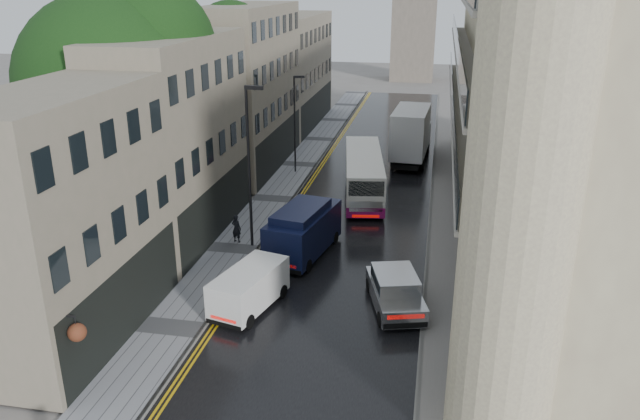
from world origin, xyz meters
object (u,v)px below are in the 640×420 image
(white_lorry, at_px, (393,140))
(pedestrian, at_px, (236,228))
(tree_far, at_px, (206,90))
(white_van, at_px, (214,300))
(tree_near, at_px, (113,116))
(navy_van, at_px, (270,240))
(silver_hatchback, at_px, (382,309))
(cream_bus, at_px, (348,188))
(lamp_post_near, at_px, (249,169))
(lamp_post_far, at_px, (295,125))

(white_lorry, xyz_separation_m, pedestrian, (-7.31, -16.55, -1.31))
(tree_far, height_order, white_lorry, tree_far)
(white_van, relative_size, pedestrian, 2.66)
(white_lorry, distance_m, pedestrian, 18.14)
(tree_near, xyz_separation_m, navy_van, (9.13, -2.35, -5.50))
(tree_far, relative_size, navy_van, 2.22)
(white_van, height_order, pedestrian, white_van)
(tree_near, relative_size, navy_van, 2.48)
(white_van, bearing_deg, silver_hatchback, 20.72)
(cream_bus, bearing_deg, white_van, -112.52)
(tree_far, relative_size, silver_hatchback, 2.77)
(navy_van, bearing_deg, cream_bus, 84.28)
(pedestrian, bearing_deg, navy_van, 153.93)
(silver_hatchback, bearing_deg, tree_far, 110.97)
(tree_near, height_order, tree_far, tree_near)
(tree_near, distance_m, white_lorry, 22.16)
(silver_hatchback, bearing_deg, white_van, 170.73)
(white_lorry, distance_m, navy_van, 19.58)
(tree_far, distance_m, white_lorry, 14.60)
(tree_far, xyz_separation_m, white_lorry, (13.57, 3.63, -4.00))
(navy_van, bearing_deg, silver_hatchback, -27.38)
(tree_far, relative_size, lamp_post_near, 1.43)
(cream_bus, bearing_deg, white_lorry, 69.60)
(cream_bus, distance_m, pedestrian, 8.43)
(cream_bus, height_order, white_lorry, white_lorry)
(silver_hatchback, xyz_separation_m, white_van, (-7.10, -0.79, 0.12))
(tree_near, relative_size, pedestrian, 8.72)
(cream_bus, bearing_deg, tree_far, 142.42)
(pedestrian, relative_size, lamp_post_far, 0.22)
(tree_near, height_order, lamp_post_far, tree_near)
(lamp_post_far, bearing_deg, cream_bus, -68.19)
(tree_near, xyz_separation_m, lamp_post_near, (7.52, -0.18, -2.48))
(pedestrian, bearing_deg, cream_bus, -111.25)
(tree_near, distance_m, white_van, 12.91)
(cream_bus, bearing_deg, lamp_post_far, 116.65)
(navy_van, bearing_deg, white_van, -88.56)
(cream_bus, distance_m, white_van, 15.09)
(tree_far, relative_size, lamp_post_far, 1.74)
(cream_bus, height_order, lamp_post_near, lamp_post_near)
(silver_hatchback, distance_m, lamp_post_far, 22.83)
(tree_far, relative_size, white_lorry, 1.48)
(navy_van, distance_m, lamp_post_far, 16.45)
(pedestrian, relative_size, lamp_post_near, 0.18)
(tree_near, bearing_deg, tree_far, 88.68)
(tree_near, distance_m, tree_far, 13.02)
(cream_bus, bearing_deg, silver_hatchback, -84.55)
(tree_near, height_order, silver_hatchback, tree_near)
(silver_hatchback, height_order, lamp_post_near, lamp_post_near)
(lamp_post_far, bearing_deg, pedestrian, -104.34)
(tree_far, bearing_deg, lamp_post_far, 6.86)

